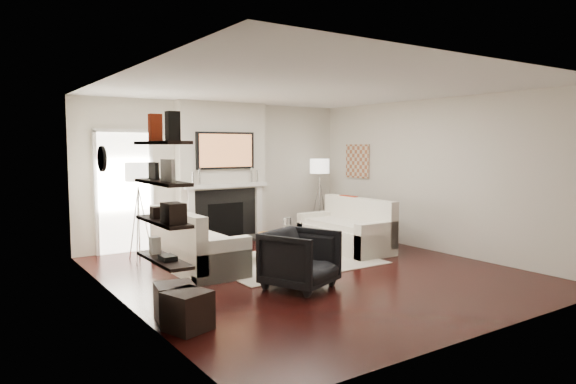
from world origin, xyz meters
TOP-DOWN VIEW (x-y plane):
  - room_envelope at (0.00, 0.00)m, footprint 6.00×6.00m
  - chimney_breast at (0.00, 2.88)m, footprint 1.80×0.25m
  - fireplace_surround at (0.00, 2.74)m, footprint 1.30×0.02m
  - firebox at (0.00, 2.73)m, footprint 0.75×0.02m
  - mantel_pilaster_l at (-0.72, 2.71)m, footprint 0.12×0.08m
  - mantel_pilaster_r at (0.72, 2.71)m, footprint 0.12×0.08m
  - mantel_shelf at (0.00, 2.69)m, footprint 1.70×0.18m
  - tv_body at (0.00, 2.71)m, footprint 1.20×0.06m
  - tv_screen at (0.00, 2.68)m, footprint 1.10×0.00m
  - candlestick_l_tall at (-0.55, 2.70)m, footprint 0.04×0.04m
  - candlestick_l_short at (-0.68, 2.70)m, footprint 0.04×0.04m
  - candlestick_r_tall at (0.55, 2.70)m, footprint 0.04×0.04m
  - candlestick_r_short at (0.68, 2.70)m, footprint 0.04×0.04m
  - hallway_panel at (-1.85, 2.98)m, footprint 0.90×0.02m
  - door_trim_l at (-2.33, 2.96)m, footprint 0.06×0.06m
  - door_trim_r at (-1.37, 2.96)m, footprint 0.06×0.06m
  - door_trim_top at (-1.85, 2.96)m, footprint 1.02×0.06m
  - rug at (0.14, 0.73)m, footprint 2.60×2.00m
  - loveseat_left_base at (-1.32, 1.06)m, footprint 0.85×1.80m
  - loveseat_left_back at (-1.66, 1.06)m, footprint 0.18×1.80m
  - loveseat_left_arm_n at (-1.32, 0.25)m, footprint 0.85×0.18m
  - loveseat_left_arm_s at (-1.32, 1.87)m, footprint 0.85×0.18m
  - loveseat_left_cushion at (-1.27, 1.06)m, footprint 0.63×1.44m
  - pillow_left_orange at (-1.66, 1.36)m, footprint 0.10×0.42m
  - pillow_left_charcoal at (-1.66, 0.76)m, footprint 0.10×0.40m
  - loveseat_right_base at (1.48, 0.96)m, footprint 0.85×1.80m
  - loveseat_right_back at (1.81, 0.96)m, footprint 0.18×1.80m
  - loveseat_right_arm_n at (1.48, 0.15)m, footprint 0.85×0.18m
  - loveseat_right_arm_s at (1.48, 1.77)m, footprint 0.85×0.18m
  - loveseat_right_cushion at (1.43, 0.96)m, footprint 0.63×1.44m
  - pillow_right_orange at (1.81, 1.26)m, footprint 0.10×0.42m
  - pillow_right_charcoal at (1.81, 0.66)m, footprint 0.10×0.40m
  - coffee_table at (0.10, 0.99)m, footprint 1.10×0.55m
  - coffee_leg_nw at (-0.40, 0.77)m, footprint 0.02×0.02m
  - coffee_leg_ne at (0.60, 0.77)m, footprint 0.02×0.02m
  - coffee_leg_sw at (-0.40, 1.21)m, footprint 0.02×0.02m
  - coffee_leg_se at (0.60, 1.21)m, footprint 0.02×0.02m
  - hurricane_glass at (0.25, 0.99)m, footprint 0.14×0.14m
  - hurricane_candle at (0.25, 0.99)m, footprint 0.09×0.09m
  - copper_bowl at (-0.15, 0.99)m, footprint 0.29×0.29m
  - armchair at (-0.62, -0.61)m, footprint 1.06×1.03m
  - lamp_left_post at (-1.85, 2.20)m, footprint 0.02×0.02m
  - lamp_left_shade at (-1.85, 2.20)m, footprint 0.40×0.40m
  - lamp_left_leg_a at (-1.74, 2.20)m, footprint 0.25×0.02m
  - lamp_left_leg_b at (-1.91, 2.30)m, footprint 0.14×0.22m
  - lamp_left_leg_c at (-1.91, 2.11)m, footprint 0.14×0.22m
  - lamp_right_post at (2.05, 2.46)m, footprint 0.02×0.02m
  - lamp_right_shade at (2.05, 2.46)m, footprint 0.40×0.40m
  - lamp_right_leg_a at (2.16, 2.46)m, footprint 0.25×0.02m
  - lamp_right_leg_b at (2.00, 2.56)m, footprint 0.14×0.22m
  - lamp_right_leg_c at (1.99, 2.37)m, footprint 0.14×0.22m
  - console_top at (2.57, 1.94)m, footprint 0.35×1.20m
  - console_leg_n at (2.57, 1.39)m, footprint 0.30×0.04m
  - console_leg_s at (2.57, 2.49)m, footprint 0.30×0.04m
  - wall_art at (2.73, 2.05)m, footprint 0.03×0.70m
  - shelf_bottom at (-2.62, -1.00)m, footprint 0.25×1.00m
  - shelf_lower at (-2.62, -1.00)m, footprint 0.25×1.00m
  - shelf_upper at (-2.62, -1.00)m, footprint 0.25×1.00m
  - shelf_top at (-2.62, -1.00)m, footprint 0.25×1.00m
  - decor_magfile_a at (-2.62, -1.31)m, footprint 0.12×0.10m
  - decor_magfile_b at (-2.62, -0.83)m, footprint 0.12×0.10m
  - decor_frame_a at (-2.62, -1.16)m, footprint 0.04×0.30m
  - decor_frame_b at (-2.62, -0.75)m, footprint 0.04×0.22m
  - decor_wine_rack at (-2.62, -1.29)m, footprint 0.18×0.25m
  - decor_box_small at (-2.62, -0.87)m, footprint 0.15×0.12m
  - decor_books at (-2.62, -1.10)m, footprint 0.14×0.20m
  - decor_box_tall at (-2.62, -0.73)m, footprint 0.10×0.10m
  - clock_rim at (-2.73, 0.90)m, footprint 0.04×0.34m
  - clock_face at (-2.71, 0.90)m, footprint 0.01×0.29m
  - ottoman_near at (-2.47, -0.90)m, footprint 0.47×0.47m
  - ottoman_far at (-2.47, -1.23)m, footprint 0.51×0.51m

SIDE VIEW (x-z plane):
  - rug at x=0.14m, z-range 0.00..0.01m
  - coffee_leg_nw at x=-0.40m, z-range 0.00..0.38m
  - coffee_leg_ne at x=0.60m, z-range 0.00..0.38m
  - coffee_leg_sw at x=-0.40m, z-range 0.00..0.38m
  - coffee_leg_se at x=0.60m, z-range 0.00..0.38m
  - ottoman_near at x=-2.47m, z-range 0.00..0.40m
  - ottoman_far at x=-2.47m, z-range 0.00..0.40m
  - loveseat_left_base at x=-1.32m, z-range 0.00..0.42m
  - loveseat_right_base at x=1.48m, z-range 0.00..0.42m
  - loveseat_left_arm_n at x=-1.32m, z-range 0.00..0.60m
  - loveseat_left_arm_s at x=-1.32m, z-range 0.00..0.60m
  - loveseat_right_arm_n at x=1.48m, z-range 0.00..0.60m
  - loveseat_right_arm_s at x=1.48m, z-range 0.00..0.60m
  - console_leg_n at x=2.57m, z-range 0.00..0.71m
  - console_leg_s at x=2.57m, z-range 0.00..0.71m
  - coffee_table at x=0.10m, z-range 0.38..0.42m
  - armchair at x=-0.62m, z-range 0.00..0.85m
  - copper_bowl at x=-0.15m, z-range 0.42..0.47m
  - firebox at x=0.00m, z-range 0.12..0.78m
  - loveseat_left_cushion at x=-1.27m, z-range 0.42..0.52m
  - loveseat_right_cushion at x=1.43m, z-range 0.42..0.52m
  - hurricane_candle at x=0.25m, z-range 0.43..0.56m
  - fireplace_surround at x=0.00m, z-range 0.00..1.04m
  - loveseat_left_back at x=-1.66m, z-range 0.13..0.93m
  - loveseat_right_back at x=1.81m, z-range 0.13..0.93m
  - mantel_pilaster_l at x=-0.72m, z-range 0.00..1.10m
  - mantel_pilaster_r at x=0.72m, z-range 0.00..1.10m
  - hurricane_glass at x=0.25m, z-range 0.44..0.68m
  - lamp_left_leg_a at x=-1.74m, z-range -0.02..1.22m
  - lamp_left_leg_b at x=-1.91m, z-range -0.02..1.22m
  - lamp_left_leg_c at x=-1.91m, z-range -0.02..1.22m
  - lamp_right_leg_a at x=2.16m, z-range -0.02..1.22m
  - lamp_right_leg_b at x=2.00m, z-range -0.02..1.22m
  - lamp_right_leg_c at x=1.99m, z-range -0.02..1.22m
  - lamp_left_post at x=-1.85m, z-range 0.00..1.20m
  - lamp_right_post at x=2.05m, z-range 0.00..1.20m
  - shelf_bottom at x=-2.62m, z-range 0.68..0.72m
  - pillow_left_charcoal at x=-1.66m, z-range 0.52..0.92m
  - pillow_right_charcoal at x=1.81m, z-range 0.52..0.92m
  - pillow_left_orange at x=-1.66m, z-range 0.52..0.94m
  - pillow_right_orange at x=1.81m, z-range 0.52..0.94m
  - console_top at x=2.57m, z-range 0.71..0.75m
  - decor_books at x=-2.62m, z-range 0.72..0.77m
  - decor_box_tall at x=-2.62m, z-range 0.72..0.90m
  - door_trim_l at x=-2.33m, z-range -0.03..2.13m
  - door_trim_r at x=-1.37m, z-range -0.03..2.13m
  - hallway_panel at x=-1.85m, z-range 0.00..2.10m
  - shelf_lower at x=-2.62m, z-range 1.08..1.12m
  - mantel_shelf at x=0.00m, z-range 1.09..1.16m
  - decor_box_small at x=-2.62m, z-range 1.12..1.24m
  - decor_wine_rack at x=-2.62m, z-range 1.12..1.32m
  - candlestick_l_short at x=-0.68m, z-range 1.15..1.40m
  - candlestick_r_short at x=0.68m, z-range 1.15..1.40m
  - candlestick_l_tall at x=-0.55m, z-range 1.16..1.45m
  - candlestick_r_tall at x=0.55m, z-range 1.16..1.45m
  - room_envelope at x=0.00m, z-range -1.65..4.35m
  - chimney_breast at x=0.00m, z-range 0.00..2.70m
  - lamp_left_shade at x=-1.85m, z-range 1.30..1.60m
  - lamp_right_shade at x=2.05m, z-range 1.30..1.60m
  - shelf_upper at x=-2.62m, z-range 1.48..1.52m
  - wall_art at x=2.73m, z-range 1.20..1.90m
  - decor_frame_b at x=-2.62m, z-range 1.52..1.70m
  - decor_frame_a at x=-2.62m, z-range 1.52..1.74m
  - clock_rim at x=-2.73m, z-range 1.53..1.87m
  - clock_face at x=-2.71m, z-range 1.55..1.84m
  - tv_screen at x=0.00m, z-range 1.47..2.09m
  - tv_body at x=0.00m, z-range 1.43..2.13m
  - shelf_top at x=-2.62m, z-range 1.88..1.92m
  - decor_magfile_a at x=-2.62m, z-range 1.92..2.20m
  - decor_magfile_b at x=-2.62m, z-range 1.92..2.20m
  - door_trim_top at x=-1.85m, z-range 2.10..2.16m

